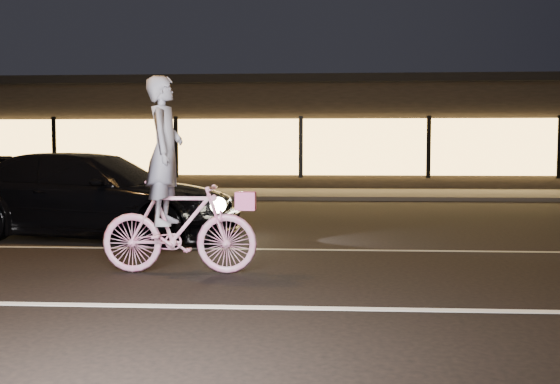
{
  "coord_description": "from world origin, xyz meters",
  "views": [
    {
      "loc": [
        0.58,
        -7.44,
        1.55
      ],
      "look_at": [
        0.1,
        0.6,
        0.98
      ],
      "focal_mm": 40.0,
      "sensor_mm": 36.0,
      "label": 1
    }
  ],
  "objects": [
    {
      "name": "storefront",
      "position": [
        0.0,
        18.97,
        2.15
      ],
      "size": [
        25.4,
        8.42,
        4.2
      ],
      "color": "black",
      "rests_on": "ground"
    },
    {
      "name": "ground",
      "position": [
        0.0,
        0.0,
        0.0
      ],
      "size": [
        90.0,
        90.0,
        0.0
      ],
      "primitive_type": "plane",
      "color": "black",
      "rests_on": "ground"
    },
    {
      "name": "lane_stripe_far",
      "position": [
        0.0,
        2.0,
        0.0
      ],
      "size": [
        60.0,
        0.1,
        0.01
      ],
      "primitive_type": "cube",
      "color": "gray",
      "rests_on": "ground"
    },
    {
      "name": "sedan",
      "position": [
        -3.25,
        3.08,
        0.74
      ],
      "size": [
        5.34,
        2.8,
        1.48
      ],
      "rotation": [
        0.0,
        0.0,
        1.42
      ],
      "color": "black",
      "rests_on": "ground"
    },
    {
      "name": "lane_stripe_near",
      "position": [
        0.0,
        -1.5,
        0.0
      ],
      "size": [
        60.0,
        0.12,
        0.01
      ],
      "primitive_type": "cube",
      "color": "silver",
      "rests_on": "ground"
    },
    {
      "name": "cyclist",
      "position": [
        -1.16,
        0.12,
        0.86
      ],
      "size": [
        1.93,
        0.66,
        2.43
      ],
      "rotation": [
        0.0,
        0.0,
        1.57
      ],
      "color": "#E13F94",
      "rests_on": "ground"
    },
    {
      "name": "sidewalk",
      "position": [
        0.0,
        13.0,
        0.06
      ],
      "size": [
        30.0,
        4.0,
        0.12
      ],
      "primitive_type": "cube",
      "color": "#383533",
      "rests_on": "ground"
    }
  ]
}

